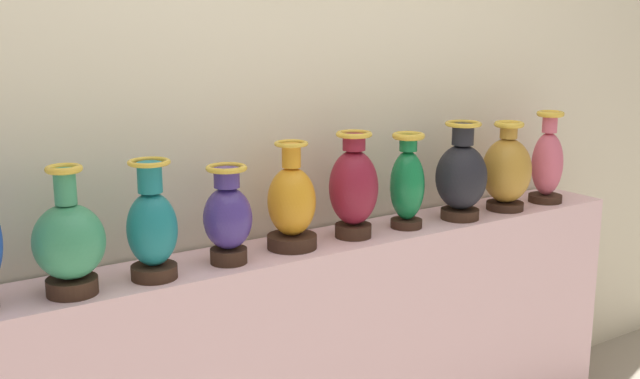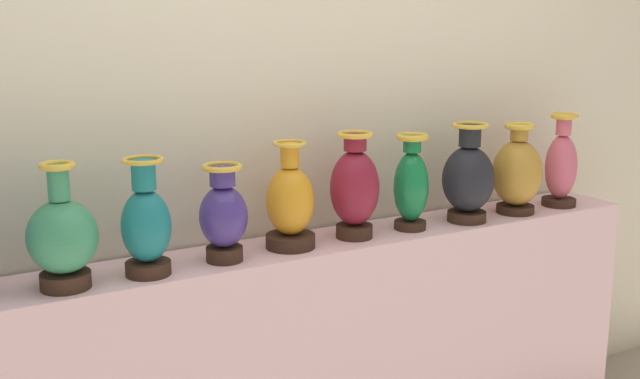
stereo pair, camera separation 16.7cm
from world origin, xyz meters
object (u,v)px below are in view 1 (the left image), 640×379
at_px(vase_jade, 69,243).
at_px(vase_teal, 152,228).
at_px(vase_burgundy, 354,188).
at_px(vase_emerald, 407,184).
at_px(vase_indigo, 228,217).
at_px(vase_amber, 292,205).
at_px(vase_onyx, 461,176).
at_px(vase_ochre, 507,170).
at_px(vase_rose, 547,163).

distance_m(vase_jade, vase_teal, 0.23).
bearing_deg(vase_teal, vase_burgundy, 2.34).
bearing_deg(vase_emerald, vase_indigo, -179.00).
relative_size(vase_amber, vase_burgundy, 0.97).
bearing_deg(vase_jade, vase_amber, 2.67).
height_order(vase_teal, vase_indigo, vase_teal).
bearing_deg(vase_onyx, vase_amber, 177.64).
distance_m(vase_teal, vase_burgundy, 0.72).
height_order(vase_teal, vase_amber, vase_amber).
bearing_deg(vase_ochre, vase_amber, 178.55).
bearing_deg(vase_ochre, vase_onyx, -178.80).
height_order(vase_indigo, vase_ochre, vase_ochre).
bearing_deg(vase_indigo, vase_onyx, -0.28).
distance_m(vase_amber, vase_ochre, 0.95).
distance_m(vase_indigo, vase_amber, 0.24).
xyz_separation_m(vase_teal, vase_onyx, (1.18, 0.01, 0.01)).
xyz_separation_m(vase_burgundy, vase_rose, (0.94, -0.02, -0.01)).
bearing_deg(vase_teal, vase_indigo, 2.37).
relative_size(vase_teal, vase_ochre, 1.00).
relative_size(vase_jade, vase_amber, 1.01).
relative_size(vase_teal, vase_indigo, 1.14).
distance_m(vase_teal, vase_indigo, 0.24).
height_order(vase_jade, vase_burgundy, vase_burgundy).
bearing_deg(vase_ochre, vase_burgundy, 178.46).
xyz_separation_m(vase_indigo, vase_emerald, (0.70, 0.01, 0.02)).
relative_size(vase_amber, vase_emerald, 1.03).
relative_size(vase_jade, vase_indigo, 1.17).
distance_m(vase_emerald, vase_rose, 0.71).
relative_size(vase_amber, vase_onyx, 0.96).
bearing_deg(vase_rose, vase_emerald, 179.03).
height_order(vase_amber, vase_emerald, vase_amber).
bearing_deg(vase_jade, vase_onyx, 0.17).
distance_m(vase_onyx, vase_rose, 0.47).
bearing_deg(vase_amber, vase_onyx, -2.36).
distance_m(vase_jade, vase_rose, 1.89).
bearing_deg(vase_rose, vase_jade, -179.73).
bearing_deg(vase_burgundy, vase_emerald, -1.81).
height_order(vase_amber, vase_burgundy, vase_burgundy).
height_order(vase_burgundy, vase_ochre, vase_burgundy).
distance_m(vase_jade, vase_burgundy, 0.95).
bearing_deg(vase_rose, vase_teal, -179.65).
bearing_deg(vase_rose, vase_burgundy, 178.82).
bearing_deg(vase_amber, vase_teal, -175.90).
bearing_deg(vase_rose, vase_amber, 178.82).
relative_size(vase_amber, vase_rose, 0.95).
height_order(vase_jade, vase_teal, vase_jade).
relative_size(vase_indigo, vase_amber, 0.87).
distance_m(vase_teal, vase_ochre, 1.43).
bearing_deg(vase_jade, vase_emerald, 1.02).
distance_m(vase_indigo, vase_rose, 1.41).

